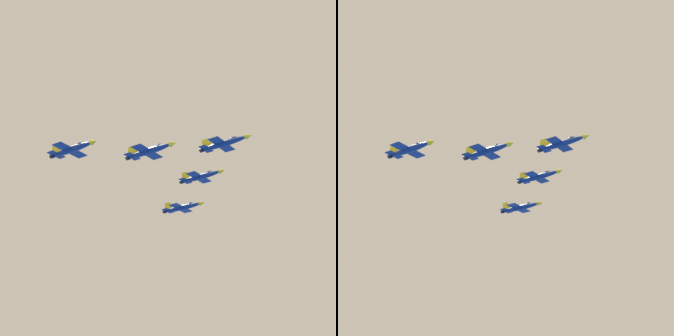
% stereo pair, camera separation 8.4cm
% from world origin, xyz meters
% --- Properties ---
extents(jet_lead, '(15.40, 13.44, 3.81)m').
position_xyz_m(jet_lead, '(27.08, 11.23, 107.90)').
color(jet_lead, navy).
extents(jet_left_wingman, '(15.41, 13.59, 3.83)m').
position_xyz_m(jet_left_wingman, '(31.48, -11.29, 106.26)').
color(jet_left_wingman, navy).
extents(jet_right_wingman, '(15.87, 13.78, 3.92)m').
position_xyz_m(jet_right_wingman, '(50.01, 11.94, 104.28)').
color(jet_right_wingman, navy).
extents(jet_left_outer, '(16.15, 13.75, 3.95)m').
position_xyz_m(jet_left_outer, '(35.87, -33.80, 102.82)').
color(jet_left_outer, navy).
extents(jet_right_outer, '(16.00, 13.68, 3.93)m').
position_xyz_m(jet_right_outer, '(72.94, 12.65, 103.82)').
color(jet_right_outer, navy).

